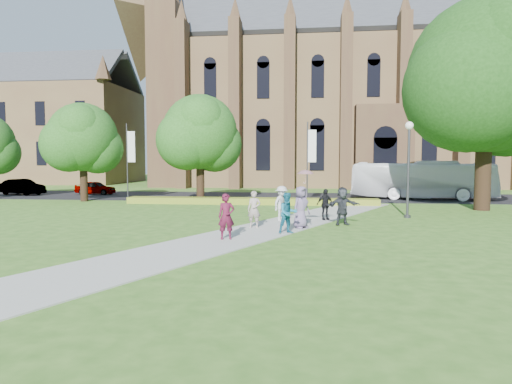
# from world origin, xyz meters

# --- Properties ---
(ground) EXTENTS (160.00, 160.00, 0.00)m
(ground) POSITION_xyz_m (0.00, 0.00, 0.00)
(ground) COLOR #34611D
(ground) RESTS_ON ground
(road) EXTENTS (160.00, 10.00, 0.02)m
(road) POSITION_xyz_m (0.00, 20.00, 0.01)
(road) COLOR black
(road) RESTS_ON ground
(footpath) EXTENTS (15.58, 28.54, 0.04)m
(footpath) POSITION_xyz_m (0.00, 1.00, 0.02)
(footpath) COLOR #B2B2A8
(footpath) RESTS_ON ground
(flower_hedge) EXTENTS (18.00, 1.40, 0.45)m
(flower_hedge) POSITION_xyz_m (-2.00, 13.20, 0.23)
(flower_hedge) COLOR #AB8F22
(flower_hedge) RESTS_ON ground
(cathedral) EXTENTS (52.60, 18.25, 28.00)m
(cathedral) POSITION_xyz_m (10.00, 39.73, 12.98)
(cathedral) COLOR brown
(cathedral) RESTS_ON ground
(building_west) EXTENTS (22.00, 14.00, 18.30)m
(building_west) POSITION_xyz_m (-34.00, 42.00, 9.21)
(building_west) COLOR brown
(building_west) RESTS_ON ground
(streetlamp) EXTENTS (0.44, 0.44, 5.24)m
(streetlamp) POSITION_xyz_m (7.50, 6.50, 3.30)
(streetlamp) COLOR #38383D
(streetlamp) RESTS_ON ground
(large_tree) EXTENTS (9.60, 9.60, 13.20)m
(large_tree) POSITION_xyz_m (13.00, 11.00, 8.37)
(large_tree) COLOR #332114
(large_tree) RESTS_ON ground
(street_tree_0) EXTENTS (5.20, 5.20, 7.50)m
(street_tree_0) POSITION_xyz_m (-15.00, 14.00, 4.87)
(street_tree_0) COLOR #332114
(street_tree_0) RESTS_ON ground
(street_tree_1) EXTENTS (5.60, 5.60, 8.05)m
(street_tree_1) POSITION_xyz_m (-6.00, 14.50, 5.22)
(street_tree_1) COLOR #332114
(street_tree_1) RESTS_ON ground
(banner_pole_0) EXTENTS (0.70, 0.10, 6.00)m
(banner_pole_0) POSITION_xyz_m (2.11, 15.20, 3.39)
(banner_pole_0) COLOR #38383D
(banner_pole_0) RESTS_ON ground
(banner_pole_1) EXTENTS (0.70, 0.10, 6.00)m
(banner_pole_1) POSITION_xyz_m (-11.89, 15.20, 3.39)
(banner_pole_1) COLOR #38383D
(banner_pole_1) RESTS_ON ground
(tour_coach) EXTENTS (11.30, 4.01, 3.08)m
(tour_coach) POSITION_xyz_m (11.08, 18.65, 1.56)
(tour_coach) COLOR white
(tour_coach) RESTS_ON road
(car_0) EXTENTS (3.71, 1.67, 1.24)m
(car_0) POSITION_xyz_m (-17.28, 20.51, 0.64)
(car_0) COLOR gray
(car_0) RESTS_ON road
(car_1) EXTENTS (4.58, 2.63, 1.43)m
(car_1) POSITION_xyz_m (-23.60, 19.27, 0.73)
(car_1) COLOR gray
(car_1) RESTS_ON road
(pedestrian_0) EXTENTS (0.76, 0.62, 1.80)m
(pedestrian_0) POSITION_xyz_m (-1.09, -1.54, 0.94)
(pedestrian_0) COLOR #4F1228
(pedestrian_0) RESTS_ON footpath
(pedestrian_1) EXTENTS (1.04, 0.94, 1.74)m
(pedestrian_1) POSITION_xyz_m (1.25, 0.22, 0.91)
(pedestrian_1) COLOR #1A6683
(pedestrian_1) RESTS_ON footpath
(pedestrian_2) EXTENTS (1.18, 1.34, 1.80)m
(pedestrian_2) POSITION_xyz_m (0.75, 4.11, 0.94)
(pedestrian_2) COLOR #BCBCBC
(pedestrian_2) RESTS_ON footpath
(pedestrian_3) EXTENTS (1.03, 0.78, 1.62)m
(pedestrian_3) POSITION_xyz_m (2.98, 4.82, 0.85)
(pedestrian_3) COLOR black
(pedestrian_3) RESTS_ON footpath
(pedestrian_4) EXTENTS (1.09, 1.11, 1.92)m
(pedestrian_4) POSITION_xyz_m (1.78, 1.78, 1.00)
(pedestrian_4) COLOR slate
(pedestrian_4) RESTS_ON footpath
(pedestrian_5) EXTENTS (1.78, 1.13, 1.83)m
(pedestrian_5) POSITION_xyz_m (3.75, 3.13, 0.96)
(pedestrian_5) COLOR #2A2D33
(pedestrian_5) RESTS_ON footpath
(pedestrian_6) EXTENTS (0.64, 0.44, 1.70)m
(pedestrian_6) POSITION_xyz_m (-0.38, 1.70, 0.89)
(pedestrian_6) COLOR gray
(pedestrian_6) RESTS_ON footpath
(parasol) EXTENTS (0.89, 0.89, 0.65)m
(parasol) POSITION_xyz_m (1.96, 1.88, 2.29)
(parasol) COLOR pink
(parasol) RESTS_ON pedestrian_4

